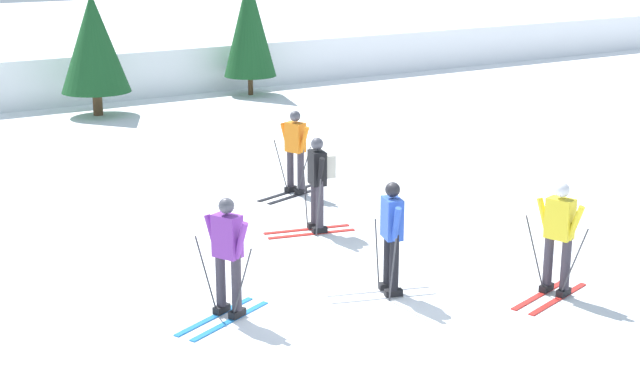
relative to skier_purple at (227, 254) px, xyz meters
The scene contains 8 objects.
ground_plane 2.14m from the skier_purple, 10.63° to the right, with size 120.00×120.00×0.00m, color white.
skier_purple is the anchor object (origin of this frame).
skier_yellow 4.80m from the skier_purple, 23.10° to the right, with size 1.64×0.97×1.71m.
skier_orange 6.35m from the skier_purple, 50.35° to the left, with size 1.64×0.97×1.71m.
skier_black 4.01m from the skier_purple, 39.26° to the left, with size 1.64×0.98×1.71m.
skier_blue 2.45m from the skier_purple, 13.04° to the right, with size 1.63×0.96×1.71m.
conifer_far_left 15.57m from the skier_purple, 76.67° to the left, with size 1.98×1.98×3.51m.
conifer_far_right 18.19m from the skier_purple, 60.40° to the left, with size 1.69×1.69×3.87m.
Camera 1 is at (-7.40, -10.56, 5.21)m, focal length 52.82 mm.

